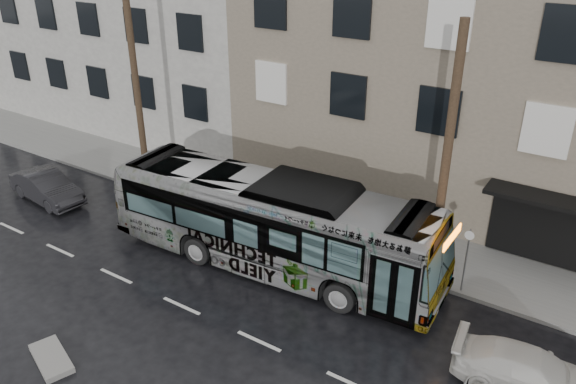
# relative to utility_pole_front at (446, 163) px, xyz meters

# --- Properties ---
(ground) EXTENTS (120.00, 120.00, 0.00)m
(ground) POSITION_rel_utility_pole_front_xyz_m (-6.50, -3.30, -4.65)
(ground) COLOR black
(ground) RESTS_ON ground
(sidewalk) EXTENTS (90.00, 3.60, 0.15)m
(sidewalk) POSITION_rel_utility_pole_front_xyz_m (-6.50, 1.60, -4.58)
(sidewalk) COLOR gray
(sidewalk) RESTS_ON ground
(building_taupe) EXTENTS (20.00, 12.00, 11.00)m
(building_taupe) POSITION_rel_utility_pole_front_xyz_m (-1.50, 9.40, 0.85)
(building_taupe) COLOR gray
(building_taupe) RESTS_ON ground
(utility_pole_front) EXTENTS (0.30, 0.30, 9.00)m
(utility_pole_front) POSITION_rel_utility_pole_front_xyz_m (0.00, 0.00, 0.00)
(utility_pole_front) COLOR #473623
(utility_pole_front) RESTS_ON sidewalk
(utility_pole_rear) EXTENTS (0.30, 0.30, 9.00)m
(utility_pole_rear) POSITION_rel_utility_pole_front_xyz_m (-14.00, 0.00, 0.00)
(utility_pole_rear) COLOR #473623
(utility_pole_rear) RESTS_ON sidewalk
(sign_post) EXTENTS (0.06, 0.06, 2.40)m
(sign_post) POSITION_rel_utility_pole_front_xyz_m (1.10, 0.00, -3.30)
(sign_post) COLOR slate
(sign_post) RESTS_ON sidewalk
(bus) EXTENTS (12.87, 3.79, 3.54)m
(bus) POSITION_rel_utility_pole_front_xyz_m (-5.39, -2.04, -2.88)
(bus) COLOR #B2B2B2
(bus) RESTS_ON ground
(white_sedan) EXTENTS (4.27, 2.16, 1.19)m
(white_sedan) POSITION_rel_utility_pole_front_xyz_m (3.99, -3.32, -4.06)
(white_sedan) COLOR silver
(white_sedan) RESTS_ON ground
(dark_sedan) EXTENTS (4.26, 1.84, 1.36)m
(dark_sedan) POSITION_rel_utility_pole_front_xyz_m (-17.02, -3.30, -3.97)
(dark_sedan) COLOR black
(dark_sedan) RESTS_ON ground
(slush_pile) EXTENTS (1.96, 1.35, 0.18)m
(slush_pile) POSITION_rel_utility_pole_front_xyz_m (-7.90, -9.81, -4.56)
(slush_pile) COLOR gray
(slush_pile) RESTS_ON ground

